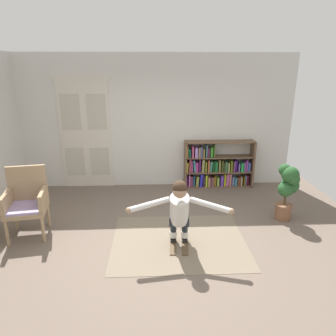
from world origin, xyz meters
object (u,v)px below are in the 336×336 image
bookshelf (216,167)px  wicker_chair (27,200)px  person_skier (179,208)px  skis_pair (179,239)px  potted_plant (288,187)px

bookshelf → wicker_chair: (-3.43, -1.94, 0.13)m
bookshelf → person_skier: size_ratio=1.05×
person_skier → bookshelf: bearing=67.6°
skis_pair → person_skier: person_skier is taller
potted_plant → skis_pair: size_ratio=1.21×
bookshelf → skis_pair: (-1.02, -2.29, -0.43)m
wicker_chair → bookshelf: bearing=29.5°
bookshelf → person_skier: bearing=-112.4°
person_skier → skis_pair: bearing=86.0°
bookshelf → potted_plant: (0.93, -1.66, 0.16)m
wicker_chair → skis_pair: bearing=-8.1°
potted_plant → person_skier: bearing=-156.8°
bookshelf → person_skier: 2.71m
potted_plant → person_skier: size_ratio=0.69×
bookshelf → skis_pair: bookshelf is taller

